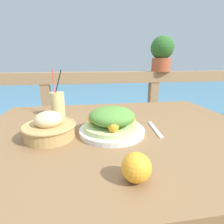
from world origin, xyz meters
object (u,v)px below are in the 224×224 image
object	(u,v)px
salad_plate	(112,122)
drink_glass	(58,104)
potted_plant	(162,53)
bread_basket	(49,128)

from	to	relation	value
salad_plate	drink_glass	world-z (taller)	drink_glass
potted_plant	bread_basket	bearing A→B (deg)	-134.26
drink_glass	potted_plant	distance (m)	1.00
drink_glass	potted_plant	xyz separation A→B (m)	(0.80, 0.53, 0.28)
drink_glass	bread_basket	size ratio (longest dim) A/B	1.24
salad_plate	bread_basket	size ratio (longest dim) A/B	1.34
bread_basket	potted_plant	world-z (taller)	potted_plant
drink_glass	potted_plant	size ratio (longest dim) A/B	0.85
salad_plate	drink_glass	xyz separation A→B (m)	(-0.25, 0.27, 0.02)
drink_glass	bread_basket	distance (m)	0.28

